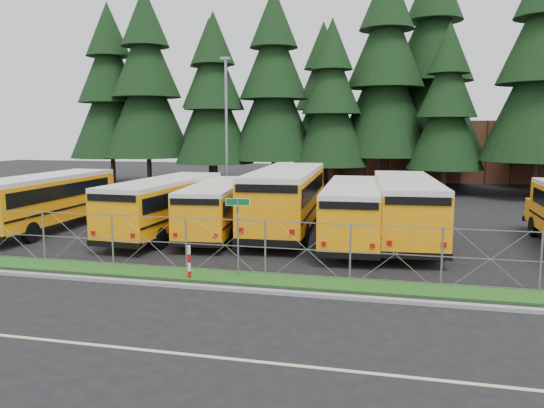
{
  "coord_description": "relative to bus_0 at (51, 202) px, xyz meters",
  "views": [
    {
      "loc": [
        3.46,
        -18.85,
        5.15
      ],
      "look_at": [
        -1.93,
        4.0,
        1.84
      ],
      "focal_mm": 35.0,
      "sensor_mm": 36.0,
      "label": 1
    }
  ],
  "objects": [
    {
      "name": "conifer_2",
      "position": [
        1.78,
        20.43,
        6.14
      ],
      "size": [
        6.84,
        6.84,
        15.13
      ],
      "primitive_type": null,
      "color": "black",
      "rests_on": "ground"
    },
    {
      "name": "road_lane_line",
      "position": [
        13.88,
        -12.87,
        -1.42
      ],
      "size": [
        50.0,
        0.12,
        0.01
      ],
      "primitive_type": "cube",
      "color": "beige",
      "rests_on": "ground"
    },
    {
      "name": "conifer_10",
      "position": [
        -1.5,
        28.44,
        6.71
      ],
      "size": [
        7.36,
        7.36,
        16.27
      ],
      "primitive_type": null,
      "color": "black",
      "rests_on": "ground"
    },
    {
      "name": "striped_bollard",
      "position": [
        10.46,
        -7.04,
        -0.82
      ],
      "size": [
        0.11,
        0.11,
        1.2
      ],
      "primitive_type": "cylinder",
      "color": "#B20C0C",
      "rests_on": "ground"
    },
    {
      "name": "conifer_5",
      "position": [
        16.12,
        23.91,
        8.19
      ],
      "size": [
        8.69,
        8.69,
        19.23
      ],
      "primitive_type": null,
      "color": "black",
      "rests_on": "ground"
    },
    {
      "name": "curb",
      "position": [
        13.88,
        -7.97,
        -1.36
      ],
      "size": [
        50.0,
        0.25,
        0.12
      ],
      "primitive_type": "cube",
      "color": "gray",
      "rests_on": "ground"
    },
    {
      "name": "bus_6",
      "position": [
        17.75,
        1.09,
        0.05
      ],
      "size": [
        3.45,
        11.42,
        2.95
      ],
      "primitive_type": null,
      "rotation": [
        0.0,
        0.0,
        0.07
      ],
      "color": "orange",
      "rests_on": "ground"
    },
    {
      "name": "light_standard",
      "position": [
        5.51,
        12.4,
        4.08
      ],
      "size": [
        0.7,
        0.35,
        10.14
      ],
      "color": "gray",
      "rests_on": "ground"
    },
    {
      "name": "bus_3",
      "position": [
        8.93,
        0.68,
        -0.14
      ],
      "size": [
        3.36,
        9.99,
        2.57
      ],
      "primitive_type": null,
      "rotation": [
        0.0,
        0.0,
        0.11
      ],
      "color": "orange",
      "rests_on": "ground"
    },
    {
      "name": "bus_2",
      "position": [
        6.46,
        0.13,
        -0.04
      ],
      "size": [
        2.96,
        10.68,
        2.77
      ],
      "primitive_type": null,
      "rotation": [
        0.0,
        0.0,
        -0.04
      ],
      "color": "orange",
      "rests_on": "ground"
    },
    {
      "name": "bus_4",
      "position": [
        12.02,
        2.26,
        0.18
      ],
      "size": [
        3.49,
        12.37,
        3.21
      ],
      "primitive_type": null,
      "rotation": [
        0.0,
        0.0,
        0.05
      ],
      "color": "orange",
      "rests_on": "ground"
    },
    {
      "name": "conifer_0",
      "position": [
        -9.33,
        22.5,
        7.04
      ],
      "size": [
        7.66,
        7.66,
        16.93
      ],
      "primitive_type": null,
      "color": "black",
      "rests_on": "ground"
    },
    {
      "name": "conifer_3",
      "position": [
        6.77,
        21.74,
        7.13
      ],
      "size": [
        7.74,
        7.74,
        17.12
      ],
      "primitive_type": null,
      "color": "black",
      "rests_on": "ground"
    },
    {
      "name": "ground",
      "position": [
        13.88,
        -4.87,
        -1.42
      ],
      "size": [
        120.0,
        120.0,
        0.0
      ],
      "primitive_type": "plane",
      "color": "black",
      "rests_on": "ground"
    },
    {
      "name": "conifer_1",
      "position": [
        -5.06,
        21.53,
        7.48
      ],
      "size": [
        8.05,
        8.05,
        17.8
      ],
      "primitive_type": null,
      "color": "black",
      "rests_on": "ground"
    },
    {
      "name": "chainlink_fence",
      "position": [
        13.88,
        -5.87,
        -0.42
      ],
      "size": [
        44.0,
        0.1,
        2.0
      ],
      "primitive_type": null,
      "color": "gray",
      "rests_on": "ground"
    },
    {
      "name": "conifer_11",
      "position": [
        9.96,
        29.47,
        6.39
      ],
      "size": [
        7.07,
        7.07,
        15.63
      ],
      "primitive_type": null,
      "color": "black",
      "rests_on": "ground"
    },
    {
      "name": "street_sign",
      "position": [
        12.05,
        -6.45,
        0.61
      ],
      "size": [
        0.83,
        0.55,
        2.81
      ],
      "color": "gray",
      "rests_on": "ground"
    },
    {
      "name": "conifer_7",
      "position": [
        27.65,
        20.12,
        8.01
      ],
      "size": [
        8.53,
        8.53,
        18.86
      ],
      "primitive_type": null,
      "color": "black",
      "rests_on": "ground"
    },
    {
      "name": "conifer_4",
      "position": [
        11.85,
        21.19,
        5.7
      ],
      "size": [
        6.45,
        6.45,
        14.26
      ],
      "primitive_type": null,
      "color": "black",
      "rests_on": "ground"
    },
    {
      "name": "grass_verge",
      "position": [
        13.88,
        -6.57,
        -1.39
      ],
      "size": [
        50.0,
        1.4,
        0.06
      ],
      "primitive_type": "cube",
      "color": "#1B4E16",
      "rests_on": "ground"
    },
    {
      "name": "bus_5",
      "position": [
        15.47,
        0.32,
        -0.06
      ],
      "size": [
        2.91,
        10.53,
        2.74
      ],
      "primitive_type": null,
      "rotation": [
        0.0,
        0.0,
        0.04
      ],
      "color": "orange",
      "rests_on": "ground"
    },
    {
      "name": "conifer_12",
      "position": [
        20.14,
        27.03,
        8.99
      ],
      "size": [
        9.42,
        9.42,
        20.83
      ],
      "primitive_type": null,
      "color": "black",
      "rests_on": "ground"
    },
    {
      "name": "brick_building",
      "position": [
        19.88,
        35.13,
        1.58
      ],
      "size": [
        22.0,
        10.0,
        6.0
      ],
      "primitive_type": "cube",
      "color": "brown",
      "rests_on": "ground"
    },
    {
      "name": "bus_0",
      "position": [
        0.0,
        0.0,
        0.0
      ],
      "size": [
        2.62,
        10.88,
        2.85
      ],
      "primitive_type": null,
      "rotation": [
        0.0,
        0.0,
        0.01
      ],
      "color": "orange",
      "rests_on": "ground"
    },
    {
      "name": "conifer_6",
      "position": [
        21.06,
        21.03,
        5.33
      ],
      "size": [
        6.1,
        6.1,
        13.5
      ],
      "primitive_type": null,
      "color": "black",
      "rests_on": "ground"
    }
  ]
}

